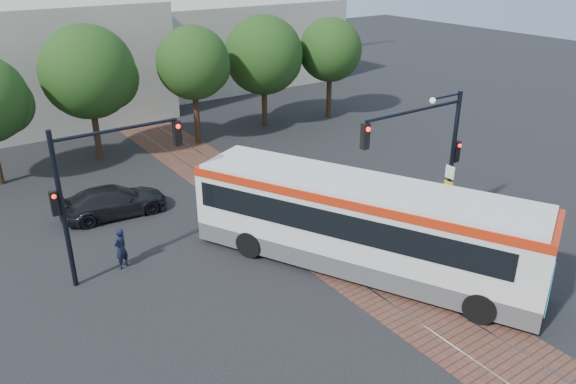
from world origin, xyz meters
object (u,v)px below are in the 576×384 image
Objects in this scene: city_bus at (361,222)px; signal_pole_main at (434,146)px; officer at (121,248)px; parked_car at (114,201)px; traffic_island at (441,225)px; signal_pole_left at (92,182)px.

signal_pole_main is at bearing -23.48° from city_bus.
officer reaches higher than parked_car.
city_bus is 7.82× the size of officer.
traffic_island is 1.08× the size of parked_car.
traffic_island is at bearing 126.69° from officer.
officer is 0.35× the size of parked_car.
parked_car is at bearing 67.37° from signal_pole_left.
traffic_island is (4.91, 0.13, -1.66)m from city_bus.
city_bus is at bearing -176.74° from signal_pole_main.
signal_pole_main reaches higher than signal_pole_left.
parked_car reaches higher than traffic_island.
city_bus is 11.81m from parked_car.
signal_pole_left is 3.12m from officer.
traffic_island is at bearing -20.36° from signal_pole_left.
signal_pole_left is (-12.23, 4.80, -0.29)m from signal_pole_main.
city_bus is at bearing -31.28° from signal_pole_left.
signal_pole_left is 1.25× the size of parked_car.
signal_pole_main is 1.00× the size of signal_pole_left.
traffic_island is 13.47m from officer.
city_bus is 2.53× the size of traffic_island.
city_bus is at bearing -178.43° from traffic_island.
traffic_island is at bearing -25.17° from city_bus.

